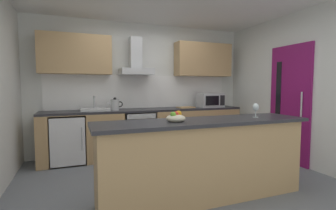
# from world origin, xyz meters

# --- Properties ---
(ground) EXTENTS (5.40, 4.40, 0.02)m
(ground) POSITION_xyz_m (0.00, 0.00, -0.01)
(ground) COLOR slate
(wall_back) EXTENTS (5.40, 0.12, 2.60)m
(wall_back) POSITION_xyz_m (0.00, 1.76, 1.30)
(wall_back) COLOR silver
(wall_back) RESTS_ON ground
(wall_right) EXTENTS (0.12, 4.40, 2.60)m
(wall_right) POSITION_xyz_m (2.26, 0.00, 1.30)
(wall_right) COLOR silver
(wall_right) RESTS_ON ground
(backsplash_tile) EXTENTS (3.74, 0.02, 0.66)m
(backsplash_tile) POSITION_xyz_m (0.00, 1.69, 1.23)
(backsplash_tile) COLOR white
(counter_back) EXTENTS (3.87, 0.60, 0.90)m
(counter_back) POSITION_xyz_m (0.00, 1.38, 0.45)
(counter_back) COLOR tan
(counter_back) RESTS_ON ground
(counter_island) EXTENTS (2.58, 0.64, 0.95)m
(counter_island) POSITION_xyz_m (0.08, -0.71, 0.48)
(counter_island) COLOR tan
(counter_island) RESTS_ON ground
(upper_cabinets) EXTENTS (3.82, 0.32, 0.70)m
(upper_cabinets) POSITION_xyz_m (0.00, 1.53, 1.91)
(upper_cabinets) COLOR tan
(side_door) EXTENTS (0.08, 0.85, 2.05)m
(side_door) POSITION_xyz_m (2.19, 0.03, 1.03)
(side_door) COLOR #7A1456
(side_door) RESTS_ON ground
(oven) EXTENTS (0.60, 0.62, 0.80)m
(oven) POSITION_xyz_m (-0.20, 1.35, 0.46)
(oven) COLOR slate
(oven) RESTS_ON ground
(refrigerator) EXTENTS (0.58, 0.60, 0.85)m
(refrigerator) POSITION_xyz_m (-1.45, 1.35, 0.43)
(refrigerator) COLOR white
(refrigerator) RESTS_ON ground
(microwave) EXTENTS (0.50, 0.38, 0.30)m
(microwave) POSITION_xyz_m (1.36, 1.33, 1.05)
(microwave) COLOR #B7BABC
(microwave) RESTS_ON counter_back
(sink) EXTENTS (0.50, 0.40, 0.26)m
(sink) POSITION_xyz_m (-0.99, 1.36, 0.93)
(sink) COLOR silver
(sink) RESTS_ON counter_back
(kettle) EXTENTS (0.29, 0.15, 0.24)m
(kettle) POSITION_xyz_m (-0.64, 1.32, 1.01)
(kettle) COLOR #B7BABC
(kettle) RESTS_ON counter_back
(range_hood) EXTENTS (0.62, 0.45, 0.72)m
(range_hood) POSITION_xyz_m (-0.20, 1.48, 1.79)
(range_hood) COLOR #B7BABC
(wine_glass) EXTENTS (0.08, 0.08, 0.18)m
(wine_glass) POSITION_xyz_m (0.81, -0.73, 1.07)
(wine_glass) COLOR silver
(wine_glass) RESTS_ON counter_island
(fruit_bowl) EXTENTS (0.22, 0.22, 0.13)m
(fruit_bowl) POSITION_xyz_m (-0.28, -0.71, 0.99)
(fruit_bowl) COLOR beige
(fruit_bowl) RESTS_ON counter_island
(chopping_board) EXTENTS (0.36, 0.25, 0.02)m
(chopping_board) POSITION_xyz_m (0.80, 1.33, 0.91)
(chopping_board) COLOR tan
(chopping_board) RESTS_ON counter_back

